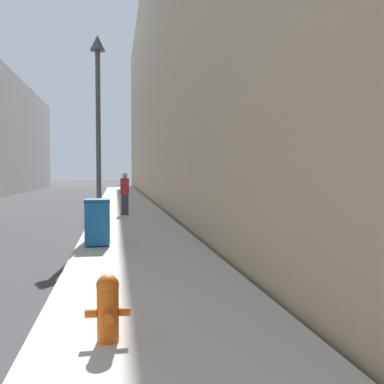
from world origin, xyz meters
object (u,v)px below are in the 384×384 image
fire_hydrant (108,306)px  pedestrian_on_sidewalk (125,194)px  trash_bin (98,221)px  lamppost (98,108)px

fire_hydrant → pedestrian_on_sidewalk: bearing=88.0°
trash_bin → pedestrian_on_sidewalk: pedestrian_on_sidewalk is taller
fire_hydrant → trash_bin: size_ratio=0.63×
pedestrian_on_sidewalk → fire_hydrant: bearing=-92.0°
lamppost → fire_hydrant: bearing=-87.3°
fire_hydrant → trash_bin: bearing=93.2°
fire_hydrant → trash_bin: (-0.34, 5.99, 0.20)m
fire_hydrant → pedestrian_on_sidewalk: size_ratio=0.40×
pedestrian_on_sidewalk → trash_bin: bearing=-96.2°
trash_bin → lamppost: (-0.05, 2.45, 3.06)m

